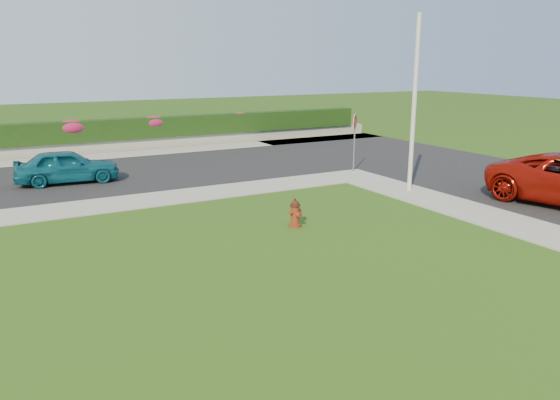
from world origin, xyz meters
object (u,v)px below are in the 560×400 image
utility_pole (414,105)px  stop_sign (355,129)px  sedan_teal (67,166)px  fire_hydrant (295,213)px

utility_pole → stop_sign: bearing=84.8°
sedan_teal → utility_pole: size_ratio=0.61×
fire_hydrant → sedan_teal: 10.51m
sedan_teal → stop_sign: size_ratio=1.53×
fire_hydrant → utility_pole: (5.97, 1.84, 2.75)m
sedan_teal → stop_sign: stop_sign is taller
fire_hydrant → utility_pole: bearing=3.9°
fire_hydrant → utility_pole: 6.83m
fire_hydrant → sedan_teal: sedan_teal is taller
fire_hydrant → utility_pole: utility_pole is taller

